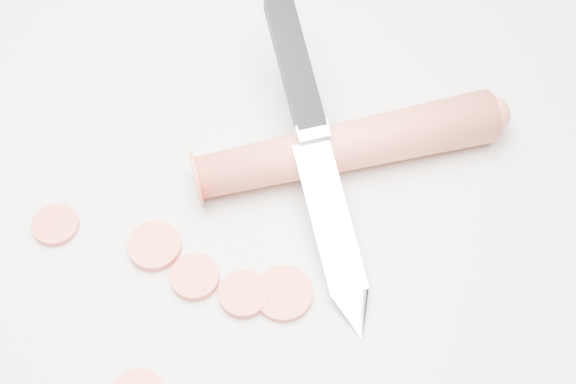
% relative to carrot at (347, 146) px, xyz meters
% --- Properties ---
extents(ground, '(2.40, 2.40, 0.00)m').
position_rel_carrot_xyz_m(ground, '(-0.07, -0.06, -0.02)').
color(ground, silver).
rests_on(ground, ground).
extents(carrot, '(0.18, 0.16, 0.03)m').
position_rel_carrot_xyz_m(carrot, '(0.00, 0.00, 0.00)').
color(carrot, '#E55B42').
rests_on(carrot, ground).
extents(carrot_slice_0, '(0.04, 0.04, 0.01)m').
position_rel_carrot_xyz_m(carrot_slice_0, '(0.01, -0.11, -0.02)').
color(carrot_slice_0, '#F05738').
rests_on(carrot_slice_0, ground).
extents(carrot_slice_1, '(0.03, 0.03, 0.01)m').
position_rel_carrot_xyz_m(carrot_slice_1, '(-0.02, -0.12, -0.02)').
color(carrot_slice_1, '#F05738').
rests_on(carrot_slice_1, ground).
extents(carrot_slice_3, '(0.03, 0.03, 0.01)m').
position_rel_carrot_xyz_m(carrot_slice_3, '(-0.05, -0.13, -0.02)').
color(carrot_slice_3, '#F05738').
rests_on(carrot_slice_3, ground).
extents(carrot_slice_4, '(0.03, 0.03, 0.01)m').
position_rel_carrot_xyz_m(carrot_slice_4, '(-0.15, -0.13, -0.02)').
color(carrot_slice_4, '#F05738').
rests_on(carrot_slice_4, ground).
extents(carrot_slice_5, '(0.03, 0.03, 0.01)m').
position_rel_carrot_xyz_m(carrot_slice_5, '(-0.08, -0.12, -0.02)').
color(carrot_slice_5, '#F05738').
rests_on(carrot_slice_5, ground).
extents(kitchen_knife, '(0.18, 0.20, 0.08)m').
position_rel_carrot_xyz_m(kitchen_knife, '(-0.01, -0.02, 0.02)').
color(kitchen_knife, silver).
rests_on(kitchen_knife, ground).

